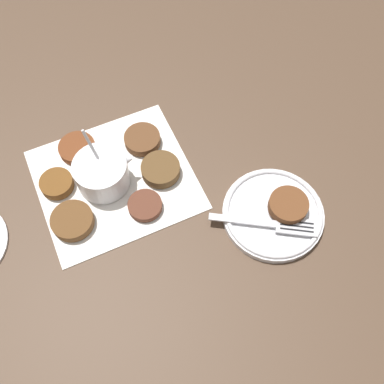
{
  "coord_description": "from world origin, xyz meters",
  "views": [
    {
      "loc": [
        0.03,
        -0.4,
        0.69
      ],
      "look_at": [
        0.14,
        -0.07,
        0.02
      ],
      "focal_mm": 42.0,
      "sensor_mm": 36.0,
      "label": 1
    }
  ],
  "objects_px": {
    "fritter_on_plate": "(288,205)",
    "fork": "(275,224)",
    "sauce_bowl": "(105,173)",
    "serving_plate": "(273,213)"
  },
  "relations": [
    {
      "from": "sauce_bowl",
      "to": "fork",
      "type": "distance_m",
      "value": 0.3
    },
    {
      "from": "fritter_on_plate",
      "to": "serving_plate",
      "type": "bearing_deg",
      "value": 176.36
    },
    {
      "from": "sauce_bowl",
      "to": "fritter_on_plate",
      "type": "distance_m",
      "value": 0.31
    },
    {
      "from": "sauce_bowl",
      "to": "fork",
      "type": "relative_size",
      "value": 0.67
    },
    {
      "from": "fritter_on_plate",
      "to": "fork",
      "type": "relative_size",
      "value": 0.39
    },
    {
      "from": "fork",
      "to": "fritter_on_plate",
      "type": "bearing_deg",
      "value": 34.67
    },
    {
      "from": "sauce_bowl",
      "to": "fritter_on_plate",
      "type": "xyz_separation_m",
      "value": [
        0.27,
        -0.15,
        -0.0
      ]
    },
    {
      "from": "sauce_bowl",
      "to": "fork",
      "type": "bearing_deg",
      "value": -35.93
    },
    {
      "from": "fritter_on_plate",
      "to": "fork",
      "type": "bearing_deg",
      "value": -145.33
    },
    {
      "from": "fritter_on_plate",
      "to": "fork",
      "type": "xyz_separation_m",
      "value": [
        -0.03,
        -0.02,
        -0.01
      ]
    }
  ]
}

